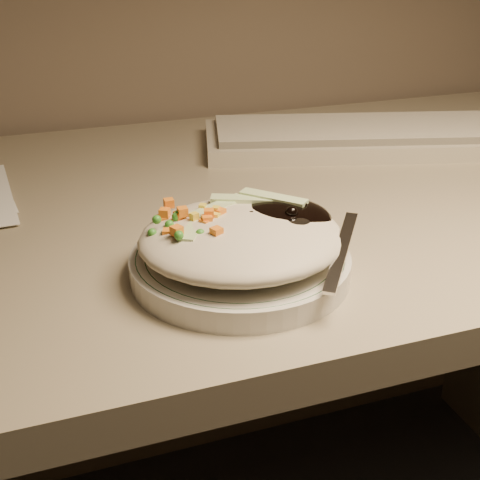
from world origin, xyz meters
name	(u,v)px	position (x,y,z in m)	size (l,w,h in m)	color
desk	(222,333)	(0.00, 1.38, 0.54)	(1.40, 0.70, 0.74)	gray
plate	(240,265)	(-0.04, 1.18, 0.75)	(0.21, 0.21, 0.02)	silver
plate_rim	(240,255)	(-0.04, 1.18, 0.76)	(0.20, 0.20, 0.00)	#144723
meal	(245,234)	(-0.04, 1.18, 0.78)	(0.21, 0.19, 0.05)	#B7AC94
keyboard	(364,137)	(0.26, 1.49, 0.76)	(0.49, 0.28, 0.03)	#AEA58F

